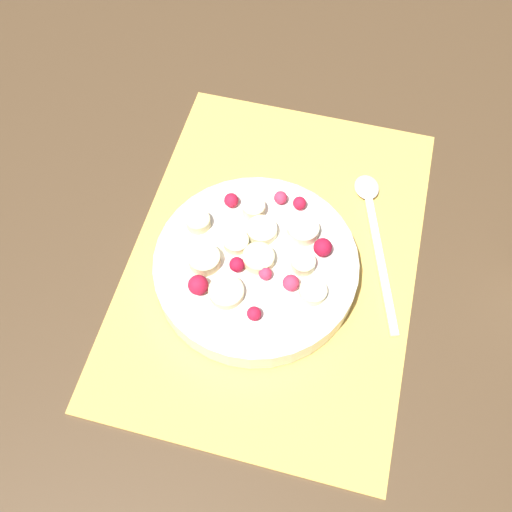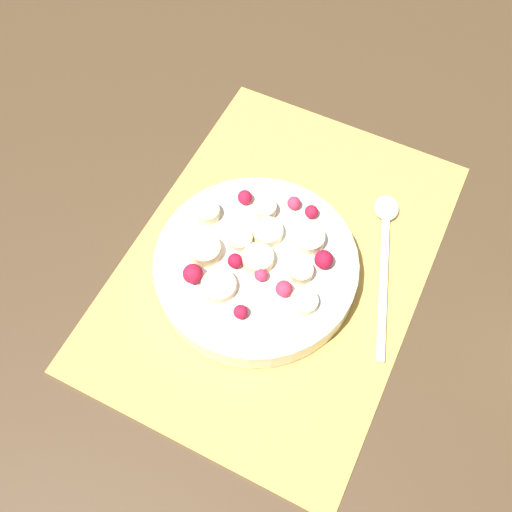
# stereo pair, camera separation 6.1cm
# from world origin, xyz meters

# --- Properties ---
(ground_plane) EXTENTS (3.00, 3.00, 0.00)m
(ground_plane) POSITION_xyz_m (0.00, 0.00, 0.00)
(ground_plane) COLOR #4C3823
(placemat) EXTENTS (0.46, 0.33, 0.01)m
(placemat) POSITION_xyz_m (0.00, 0.00, 0.00)
(placemat) COLOR #E0B251
(placemat) RESTS_ON ground_plane
(fruit_bowl) EXTENTS (0.23, 0.23, 0.05)m
(fruit_bowl) POSITION_xyz_m (0.03, -0.02, 0.03)
(fruit_bowl) COLOR silver
(fruit_bowl) RESTS_ON placemat
(spoon) EXTENTS (0.21, 0.08, 0.01)m
(spoon) POSITION_xyz_m (-0.08, 0.10, 0.01)
(spoon) COLOR silver
(spoon) RESTS_ON placemat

